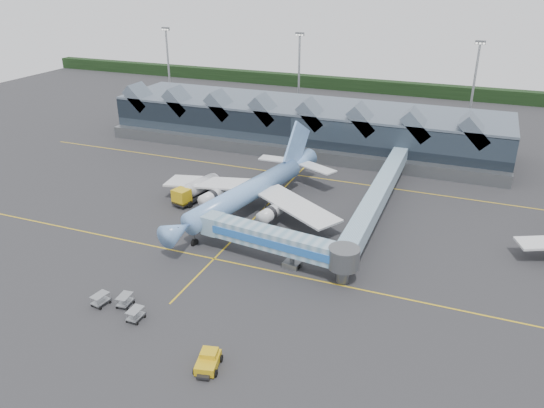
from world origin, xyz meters
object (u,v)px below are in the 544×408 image
at_px(main_airliner, 251,190).
at_px(pushback_tug, 208,361).
at_px(fuel_truck, 198,189).
at_px(jet_bridge, 285,243).

relative_size(main_airliner, pushback_tug, 9.50).
bearing_deg(pushback_tug, fuel_truck, 107.74).
xyz_separation_m(main_airliner, fuel_truck, (-11.02, 0.98, -1.76)).
height_order(fuel_truck, pushback_tug, fuel_truck).
bearing_deg(fuel_truck, jet_bridge, -22.12).
bearing_deg(pushback_tug, jet_bridge, 76.74).
bearing_deg(fuel_truck, pushback_tug, -46.67).
height_order(main_airliner, pushback_tug, main_airliner).
distance_m(jet_bridge, pushback_tug, 22.58).
distance_m(jet_bridge, fuel_truck, 27.83).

